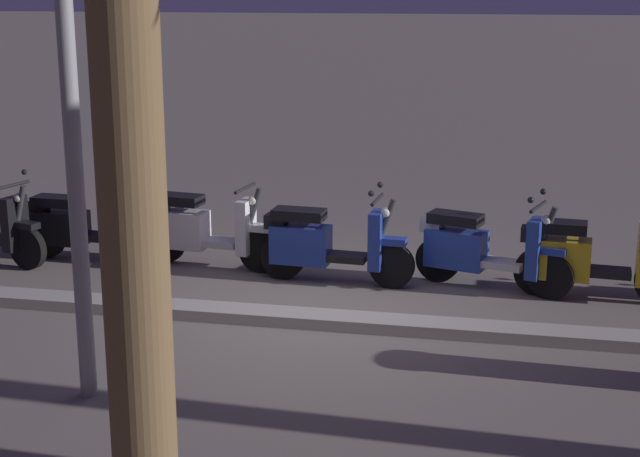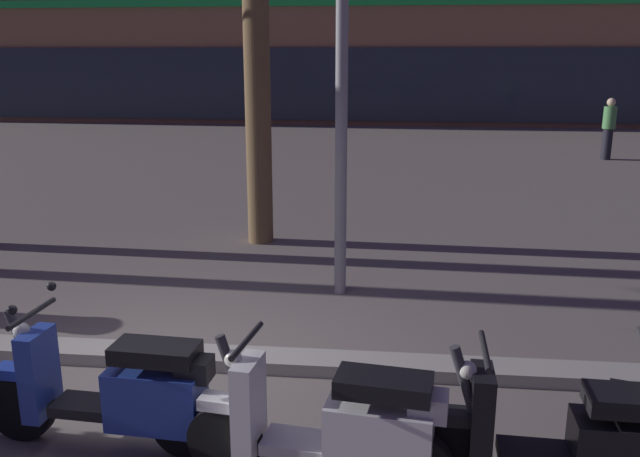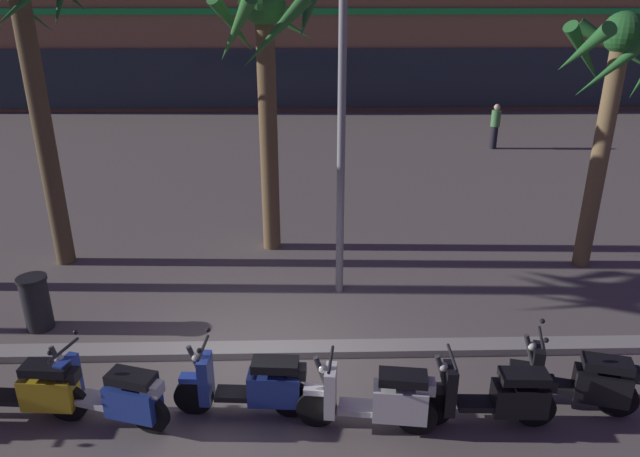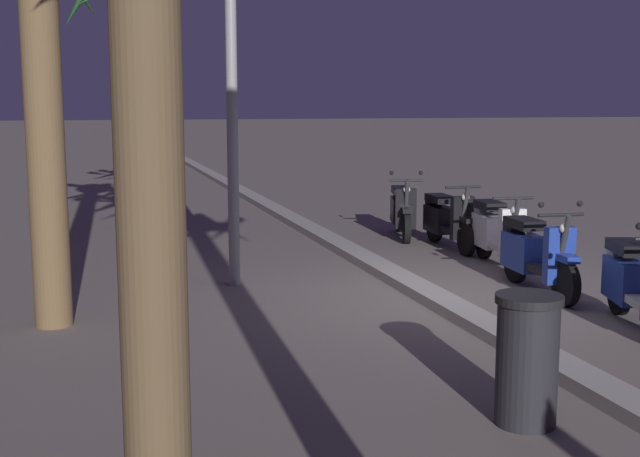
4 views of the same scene
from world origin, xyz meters
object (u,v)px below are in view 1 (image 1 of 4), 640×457
object	(u,v)px
scooter_black_lead_nearest	(82,226)
scooter_white_gap_after_mid	(200,229)
scooter_blue_tail_end	(480,249)
scooter_blue_mid_centre	(324,244)
scooter_yellow_last_in_row	(585,258)

from	to	relation	value
scooter_black_lead_nearest	scooter_white_gap_after_mid	bearing A→B (deg)	-177.75
scooter_blue_tail_end	scooter_white_gap_after_mid	bearing A→B (deg)	-3.19
scooter_blue_tail_end	scooter_blue_mid_centre	bearing A→B (deg)	4.67
scooter_blue_tail_end	scooter_blue_mid_centre	world-z (taller)	same
scooter_yellow_last_in_row	scooter_white_gap_after_mid	world-z (taller)	scooter_yellow_last_in_row
scooter_blue_mid_centre	scooter_white_gap_after_mid	bearing A→B (deg)	-11.72
scooter_yellow_last_in_row	scooter_blue_tail_end	world-z (taller)	same
scooter_blue_tail_end	scooter_black_lead_nearest	world-z (taller)	scooter_blue_tail_end
scooter_blue_tail_end	scooter_yellow_last_in_row	bearing A→B (deg)	172.70
scooter_blue_tail_end	scooter_white_gap_after_mid	world-z (taller)	scooter_blue_tail_end
scooter_blue_mid_centre	scooter_blue_tail_end	bearing A→B (deg)	-175.33
scooter_yellow_last_in_row	scooter_blue_tail_end	xyz separation A→B (m)	(1.13, -0.14, -0.01)
scooter_blue_tail_end	scooter_blue_mid_centre	distance (m)	1.78
scooter_black_lead_nearest	scooter_blue_mid_centre	bearing A→B (deg)	175.01
scooter_yellow_last_in_row	scooter_blue_tail_end	size ratio (longest dim) A/B	1.01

